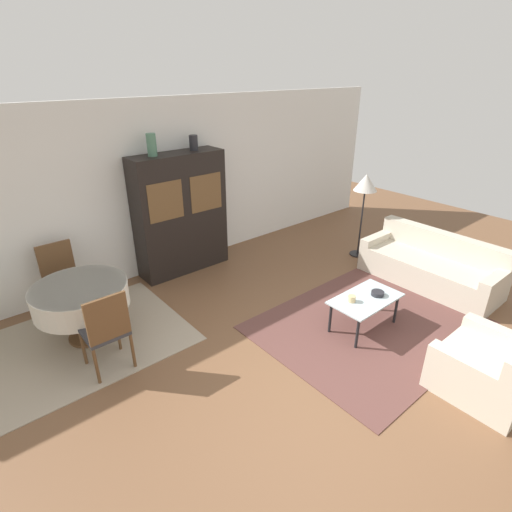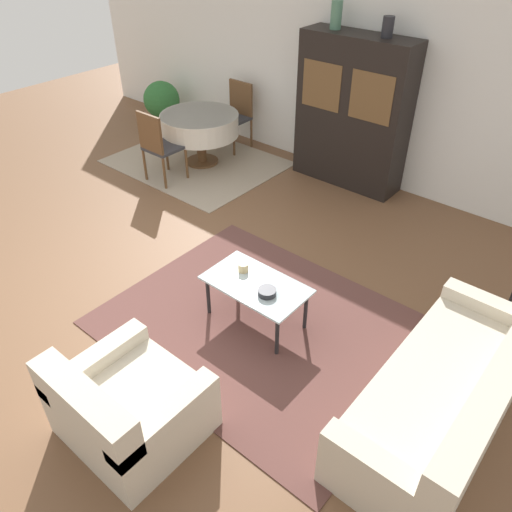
% 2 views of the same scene
% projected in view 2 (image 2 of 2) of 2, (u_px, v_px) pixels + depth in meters
% --- Properties ---
extents(ground_plane, '(14.00, 14.00, 0.00)m').
position_uv_depth(ground_plane, '(146.00, 289.00, 5.07)').
color(ground_plane, brown).
extents(wall_back, '(10.00, 0.06, 2.70)m').
position_uv_depth(wall_back, '(349.00, 73.00, 6.52)').
color(wall_back, white).
rests_on(wall_back, ground_plane).
extents(area_rug, '(2.76, 2.21, 0.01)m').
position_uv_depth(area_rug, '(262.00, 326.00, 4.64)').
color(area_rug, brown).
rests_on(area_rug, ground_plane).
extents(dining_rug, '(2.35, 1.87, 0.01)m').
position_uv_depth(dining_rug, '(197.00, 162.00, 7.45)').
color(dining_rug, gray).
rests_on(dining_rug, ground_plane).
extents(couch, '(0.83, 2.04, 0.77)m').
position_uv_depth(couch, '(449.00, 397.00, 3.64)').
color(couch, beige).
rests_on(couch, ground_plane).
extents(armchair, '(0.93, 0.87, 0.75)m').
position_uv_depth(armchair, '(127.00, 408.00, 3.57)').
color(armchair, beige).
rests_on(armchair, ground_plane).
extents(coffee_table, '(0.94, 0.54, 0.44)m').
position_uv_depth(coffee_table, '(256.00, 288.00, 4.47)').
color(coffee_table, black).
rests_on(coffee_table, area_rug).
extents(display_cabinet, '(1.47, 0.47, 1.92)m').
position_uv_depth(display_cabinet, '(352.00, 113.00, 6.43)').
color(display_cabinet, black).
rests_on(display_cabinet, ground_plane).
extents(dining_table, '(1.11, 1.11, 0.73)m').
position_uv_depth(dining_table, '(200.00, 125.00, 7.10)').
color(dining_table, brown).
rests_on(dining_table, dining_rug).
extents(dining_chair_near, '(0.44, 0.44, 0.98)m').
position_uv_depth(dining_chair_near, '(158.00, 144.00, 6.63)').
color(dining_chair_near, brown).
rests_on(dining_chair_near, dining_rug).
extents(dining_chair_far, '(0.44, 0.44, 0.98)m').
position_uv_depth(dining_chair_far, '(236.00, 112.00, 7.60)').
color(dining_chair_far, brown).
rests_on(dining_chair_far, dining_rug).
extents(cup, '(0.09, 0.09, 0.08)m').
position_uv_depth(cup, '(243.00, 267.00, 4.56)').
color(cup, tan).
rests_on(cup, coffee_table).
extents(bowl, '(0.16, 0.16, 0.05)m').
position_uv_depth(bowl, '(267.00, 292.00, 4.30)').
color(bowl, '#232328').
rests_on(bowl, coffee_table).
extents(vase_tall, '(0.14, 0.14, 0.32)m').
position_uv_depth(vase_tall, '(336.00, 15.00, 5.96)').
color(vase_tall, '#4C7A60').
rests_on(vase_tall, display_cabinet).
extents(vase_short, '(0.13, 0.13, 0.23)m').
position_uv_depth(vase_short, '(388.00, 27.00, 5.63)').
color(vase_short, '#232328').
rests_on(vase_short, display_cabinet).
extents(potted_plant, '(0.61, 0.61, 0.74)m').
position_uv_depth(potted_plant, '(162.00, 101.00, 8.42)').
color(potted_plant, '#93664C').
rests_on(potted_plant, ground_plane).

